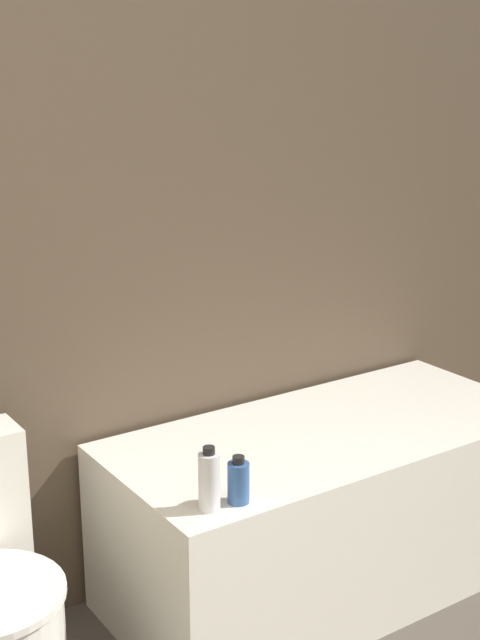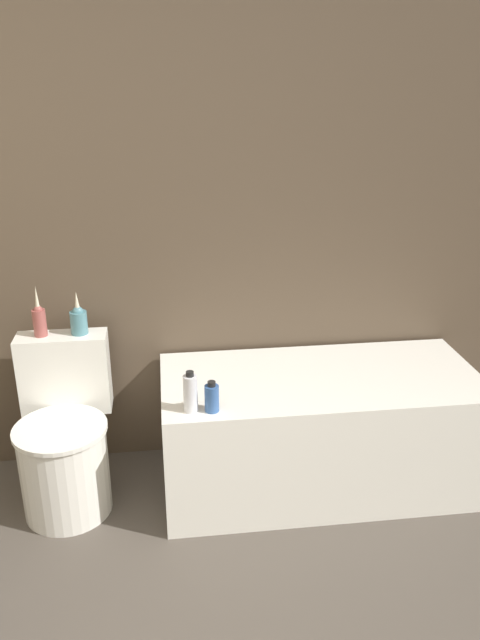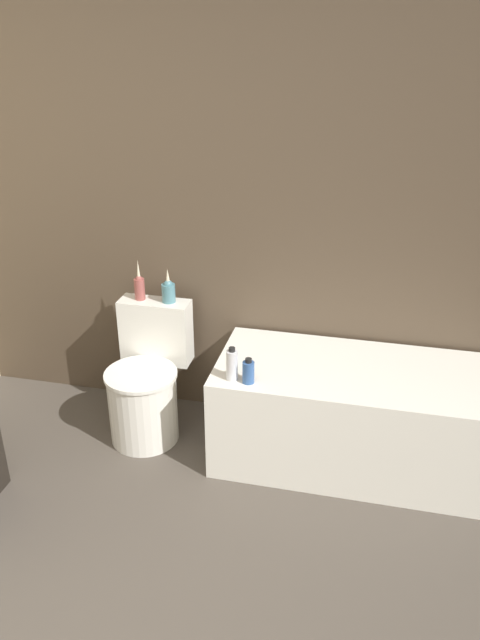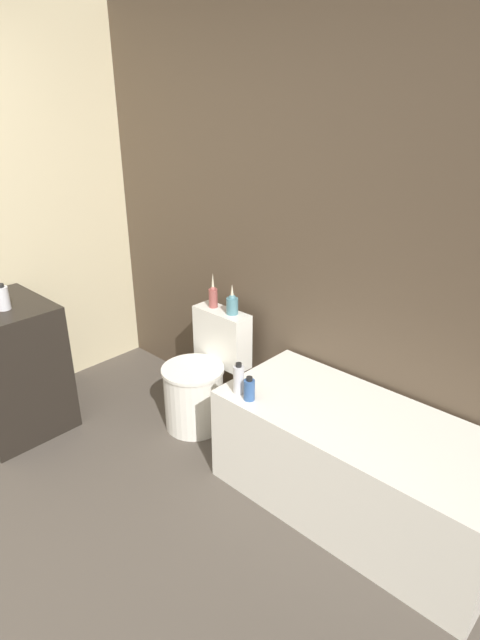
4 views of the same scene
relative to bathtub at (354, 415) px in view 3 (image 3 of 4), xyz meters
name	(u,v)px [view 3 (image 3 of 4)]	position (x,y,z in m)	size (l,w,h in m)	color
wall_back_tiled	(216,198)	(-0.84, 0.38, 1.02)	(6.40, 0.06, 2.60)	brown
bathtub	(354,415)	(0.00, 0.00, 0.00)	(1.45, 0.66, 0.56)	white
toilet	(147,385)	(-1.16, 0.00, 0.02)	(0.40, 0.54, 0.74)	white
vase_gold	(139,286)	(-1.24, 0.20, 0.54)	(0.06, 0.06, 0.23)	#994C47
vase_silver	(168,290)	(-1.07, 0.21, 0.53)	(0.08, 0.08, 0.20)	teal
shampoo_bottle_tall	(232,365)	(-0.60, -0.24, 0.36)	(0.06, 0.06, 0.18)	silver
shampoo_bottle_short	(248,372)	(-0.52, -0.25, 0.34)	(0.06, 0.06, 0.13)	#335999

